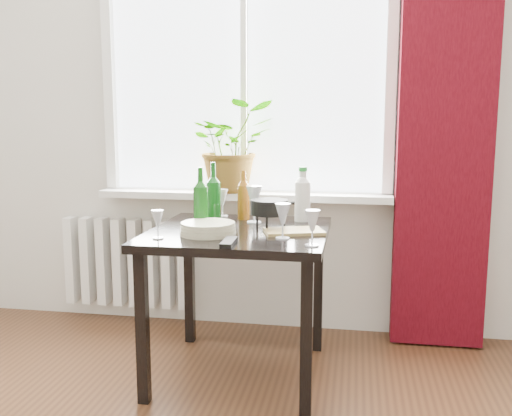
% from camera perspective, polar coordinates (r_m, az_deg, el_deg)
% --- Properties ---
extents(window, '(1.72, 0.08, 1.62)m').
position_cam_1_polar(window, '(3.41, -1.13, 14.46)').
color(window, white).
rests_on(window, ground).
extents(windowsill, '(1.72, 0.20, 0.04)m').
position_cam_1_polar(windowsill, '(3.35, -1.32, 1.28)').
color(windowsill, silver).
rests_on(windowsill, ground).
extents(curtain, '(0.50, 0.12, 2.56)m').
position_cam_1_polar(curtain, '(3.26, 18.47, 8.91)').
color(curtain, '#35040B').
rests_on(curtain, ground).
extents(radiator, '(0.80, 0.10, 0.55)m').
position_cam_1_polar(radiator, '(3.68, -12.77, -5.30)').
color(radiator, white).
rests_on(radiator, ground).
extents(table, '(0.85, 0.85, 0.74)m').
position_cam_1_polar(table, '(2.79, -1.70, -4.02)').
color(table, black).
rests_on(table, ground).
extents(potted_plant, '(0.62, 0.59, 0.53)m').
position_cam_1_polar(potted_plant, '(3.35, -2.43, 6.19)').
color(potted_plant, '#2C6C1C').
rests_on(potted_plant, windowsill).
extents(wine_bottle_left, '(0.09, 0.09, 0.30)m').
position_cam_1_polar(wine_bottle_left, '(2.77, -5.55, 1.01)').
color(wine_bottle_left, '#0E480D').
rests_on(wine_bottle_left, table).
extents(wine_bottle_right, '(0.09, 0.09, 0.31)m').
position_cam_1_polar(wine_bottle_right, '(2.93, -4.27, 1.56)').
color(wine_bottle_right, '#0C4310').
rests_on(wine_bottle_right, table).
extents(bottle_amber, '(0.08, 0.08, 0.27)m').
position_cam_1_polar(bottle_amber, '(3.02, -1.26, 1.35)').
color(bottle_amber, brown).
rests_on(bottle_amber, table).
extents(cleaning_bottle, '(0.10, 0.10, 0.29)m').
position_cam_1_polar(cleaning_bottle, '(2.98, 4.69, 1.43)').
color(cleaning_bottle, silver).
rests_on(cleaning_bottle, table).
extents(wineglass_front_right, '(0.08, 0.08, 0.16)m').
position_cam_1_polar(wineglass_front_right, '(2.54, 2.69, -1.29)').
color(wineglass_front_right, silver).
rests_on(wineglass_front_right, table).
extents(wineglass_far_right, '(0.07, 0.07, 0.16)m').
position_cam_1_polar(wineglass_far_right, '(2.41, 5.65, -1.97)').
color(wineglass_far_right, silver).
rests_on(wineglass_far_right, table).
extents(wineglass_back_center, '(0.11, 0.11, 0.20)m').
position_cam_1_polar(wineglass_back_center, '(2.93, -0.19, 0.43)').
color(wineglass_back_center, silver).
rests_on(wineglass_back_center, table).
extents(wineglass_back_left, '(0.09, 0.09, 0.15)m').
position_cam_1_polar(wineglass_back_left, '(3.12, -3.39, 0.55)').
color(wineglass_back_left, silver).
rests_on(wineglass_back_left, table).
extents(wineglass_front_left, '(0.07, 0.07, 0.13)m').
position_cam_1_polar(wineglass_front_left, '(2.58, -9.80, -1.61)').
color(wineglass_front_left, white).
rests_on(wineglass_front_left, table).
extents(plate_stack, '(0.33, 0.33, 0.06)m').
position_cam_1_polar(plate_stack, '(2.65, -4.82, -2.05)').
color(plate_stack, beige).
rests_on(plate_stack, table).
extents(fondue_pot, '(0.22, 0.19, 0.14)m').
position_cam_1_polar(fondue_pot, '(2.78, 1.34, -0.60)').
color(fondue_pot, black).
rests_on(fondue_pot, table).
extents(tv_remote, '(0.06, 0.17, 0.02)m').
position_cam_1_polar(tv_remote, '(2.45, -2.73, -3.42)').
color(tv_remote, black).
rests_on(tv_remote, table).
extents(cutting_board, '(0.31, 0.25, 0.01)m').
position_cam_1_polar(cutting_board, '(2.69, 3.79, -2.33)').
color(cutting_board, olive).
rests_on(cutting_board, table).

